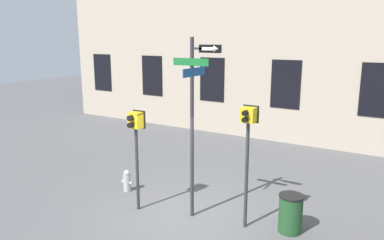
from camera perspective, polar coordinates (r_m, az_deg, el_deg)
name	(u,v)px	position (r m, az deg, el deg)	size (l,w,h in m)	color
ground_plane	(180,216)	(9.58, -1.81, -14.48)	(60.00, 60.00, 0.00)	#515154
street_sign_pole	(194,113)	(8.74, 0.31, 1.04)	(1.22, 0.95, 4.36)	#2D2D33
pedestrian_signal_left	(136,133)	(9.35, -8.56, -2.00)	(0.38, 0.40, 2.58)	#2D2D33
pedestrian_signal_right	(248,135)	(8.41, 8.49, -2.35)	(0.37, 0.40, 2.87)	#2D2D33
fire_hydrant	(127,181)	(11.07, -9.86, -9.12)	(0.38, 0.22, 0.63)	#A5A5A8
trash_bin	(290,213)	(9.01, 14.78, -13.59)	(0.56, 0.56, 0.89)	#1E4723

